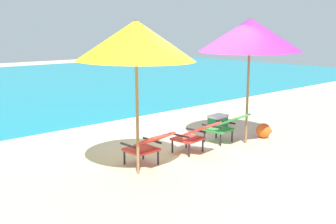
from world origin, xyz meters
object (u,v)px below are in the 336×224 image
(lounge_chair_left, at_px, (147,145))
(lounge_chair_right, at_px, (225,125))
(lounge_chair_center, at_px, (195,134))
(beach_umbrella_left, at_px, (136,41))
(beach_umbrella_right, at_px, (250,35))
(beach_ball, at_px, (263,131))
(cooler_box, at_px, (218,121))

(lounge_chair_left, bearing_deg, lounge_chair_right, 1.24)
(lounge_chair_center, relative_size, beach_umbrella_left, 0.35)
(lounge_chair_center, distance_m, beach_umbrella_right, 2.34)
(lounge_chair_center, distance_m, lounge_chair_right, 1.01)
(beach_umbrella_right, height_order, beach_ball, beach_umbrella_right)
(beach_umbrella_right, bearing_deg, beach_ball, 0.06)
(beach_umbrella_right, distance_m, beach_ball, 2.21)
(lounge_chair_right, xyz_separation_m, beach_umbrella_right, (0.37, -0.27, 1.88))
(beach_umbrella_left, relative_size, beach_ball, 8.08)
(lounge_chair_left, relative_size, cooler_box, 1.82)
(beach_umbrella_left, distance_m, beach_umbrella_right, 2.86)
(lounge_chair_left, height_order, lounge_chair_right, same)
(beach_umbrella_left, bearing_deg, beach_umbrella_right, -1.24)
(lounge_chair_left, height_order, cooler_box, lounge_chair_left)
(beach_ball, bearing_deg, beach_umbrella_right, -179.94)
(lounge_chair_right, relative_size, beach_ball, 2.79)
(beach_umbrella_left, bearing_deg, beach_ball, -1.00)
(lounge_chair_left, relative_size, lounge_chair_right, 0.96)
(lounge_chair_left, distance_m, lounge_chair_center, 1.15)
(beach_umbrella_right, xyz_separation_m, cooler_box, (0.59, 1.31, -2.12))
(cooler_box, bearing_deg, beach_ball, -87.88)
(beach_umbrella_left, bearing_deg, lounge_chair_right, 4.75)
(lounge_chair_center, relative_size, beach_ball, 2.81)
(lounge_chair_left, xyz_separation_m, lounge_chair_center, (1.15, -0.03, 0.00))
(beach_ball, bearing_deg, lounge_chair_center, 174.71)
(lounge_chair_left, xyz_separation_m, cooler_box, (3.12, 1.09, -0.24))
(lounge_chair_left, height_order, beach_umbrella_right, beach_umbrella_right)
(lounge_chair_center, height_order, beach_ball, lounge_chair_center)
(beach_umbrella_left, bearing_deg, cooler_box, 19.94)
(beach_umbrella_left, height_order, beach_umbrella_right, beach_umbrella_right)
(lounge_chair_right, height_order, beach_umbrella_left, beach_umbrella_left)
(lounge_chair_center, distance_m, beach_umbrella_left, 2.35)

